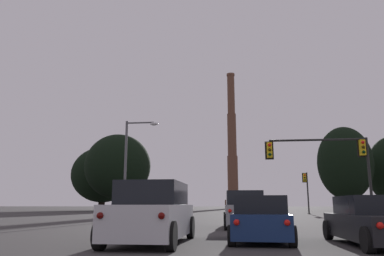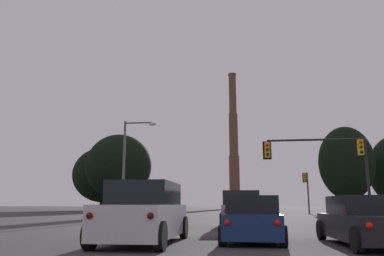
{
  "view_description": "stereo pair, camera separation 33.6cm",
  "coord_description": "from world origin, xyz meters",
  "px_view_note": "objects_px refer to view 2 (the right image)",
  "views": [
    {
      "loc": [
        -0.52,
        -1.94,
        1.15
      ],
      "look_at": [
        -5.98,
        46.04,
        11.11
      ],
      "focal_mm": 35.0,
      "sensor_mm": 36.0,
      "label": 1
    },
    {
      "loc": [
        -0.18,
        -1.9,
        1.15
      ],
      "look_at": [
        -5.98,
        46.04,
        11.11
      ],
      "focal_mm": 35.0,
      "sensor_mm": 36.0,
      "label": 2
    }
  ],
  "objects_px": {
    "hatchback_center_lane_second": "(253,220)",
    "suv_center_lane_front": "(240,210)",
    "suv_left_lane_second": "(145,213)",
    "traffic_light_overhead_right": "(330,157)",
    "traffic_light_far_right": "(307,186)",
    "sedan_right_lane_second": "(366,222)",
    "smokestack": "(234,153)",
    "street_lamp": "(129,158)"
  },
  "relations": [
    {
      "from": "hatchback_center_lane_second",
      "to": "suv_center_lane_front",
      "type": "bearing_deg",
      "value": 95.4
    },
    {
      "from": "suv_center_lane_front",
      "to": "suv_left_lane_second",
      "type": "bearing_deg",
      "value": -111.97
    },
    {
      "from": "traffic_light_overhead_right",
      "to": "traffic_light_far_right",
      "type": "distance_m",
      "value": 25.24
    },
    {
      "from": "sedan_right_lane_second",
      "to": "hatchback_center_lane_second",
      "type": "distance_m",
      "value": 3.33
    },
    {
      "from": "sedan_right_lane_second",
      "to": "traffic_light_far_right",
      "type": "bearing_deg",
      "value": 81.55
    },
    {
      "from": "traffic_light_far_right",
      "to": "traffic_light_overhead_right",
      "type": "bearing_deg",
      "value": -96.43
    },
    {
      "from": "suv_center_lane_front",
      "to": "smokestack",
      "type": "height_order",
      "value": "smokestack"
    },
    {
      "from": "sedan_right_lane_second",
      "to": "traffic_light_far_right",
      "type": "xyz_separation_m",
      "value": [
        5.24,
        38.89,
        2.85
      ]
    },
    {
      "from": "traffic_light_overhead_right",
      "to": "street_lamp",
      "type": "relative_size",
      "value": 0.89
    },
    {
      "from": "hatchback_center_lane_second",
      "to": "traffic_light_overhead_right",
      "type": "height_order",
      "value": "traffic_light_overhead_right"
    },
    {
      "from": "sedan_right_lane_second",
      "to": "smokestack",
      "type": "distance_m",
      "value": 116.23
    },
    {
      "from": "sedan_right_lane_second",
      "to": "hatchback_center_lane_second",
      "type": "height_order",
      "value": "hatchback_center_lane_second"
    },
    {
      "from": "suv_center_lane_front",
      "to": "smokestack",
      "type": "distance_m",
      "value": 108.1
    },
    {
      "from": "suv_left_lane_second",
      "to": "street_lamp",
      "type": "distance_m",
      "value": 18.02
    },
    {
      "from": "sedan_right_lane_second",
      "to": "traffic_light_overhead_right",
      "type": "height_order",
      "value": "traffic_light_overhead_right"
    },
    {
      "from": "street_lamp",
      "to": "smokestack",
      "type": "relative_size",
      "value": 0.17
    },
    {
      "from": "traffic_light_overhead_right",
      "to": "hatchback_center_lane_second",
      "type": "bearing_deg",
      "value": -113.41
    },
    {
      "from": "suv_center_lane_front",
      "to": "hatchback_center_lane_second",
      "type": "height_order",
      "value": "suv_center_lane_front"
    },
    {
      "from": "suv_center_lane_front",
      "to": "hatchback_center_lane_second",
      "type": "relative_size",
      "value": 1.19
    },
    {
      "from": "suv_center_lane_front",
      "to": "street_lamp",
      "type": "distance_m",
      "value": 12.6
    },
    {
      "from": "suv_left_lane_second",
      "to": "sedan_right_lane_second",
      "type": "relative_size",
      "value": 1.04
    },
    {
      "from": "street_lamp",
      "to": "smokestack",
      "type": "bearing_deg",
      "value": 85.68
    },
    {
      "from": "traffic_light_overhead_right",
      "to": "street_lamp",
      "type": "height_order",
      "value": "street_lamp"
    },
    {
      "from": "hatchback_center_lane_second",
      "to": "street_lamp",
      "type": "bearing_deg",
      "value": 121.88
    },
    {
      "from": "suv_center_lane_front",
      "to": "traffic_light_overhead_right",
      "type": "height_order",
      "value": "traffic_light_overhead_right"
    },
    {
      "from": "suv_left_lane_second",
      "to": "hatchback_center_lane_second",
      "type": "distance_m",
      "value": 3.47
    },
    {
      "from": "suv_left_lane_second",
      "to": "smokestack",
      "type": "distance_m",
      "value": 116.27
    },
    {
      "from": "suv_center_lane_front",
      "to": "hatchback_center_lane_second",
      "type": "distance_m",
      "value": 7.38
    },
    {
      "from": "suv_center_lane_front",
      "to": "smokestack",
      "type": "bearing_deg",
      "value": 88.54
    },
    {
      "from": "sedan_right_lane_second",
      "to": "traffic_light_far_right",
      "type": "height_order",
      "value": "traffic_light_far_right"
    },
    {
      "from": "traffic_light_far_right",
      "to": "street_lamp",
      "type": "height_order",
      "value": "street_lamp"
    },
    {
      "from": "hatchback_center_lane_second",
      "to": "traffic_light_far_right",
      "type": "bearing_deg",
      "value": 80.13
    },
    {
      "from": "hatchback_center_lane_second",
      "to": "traffic_light_far_right",
      "type": "distance_m",
      "value": 39.19
    },
    {
      "from": "suv_left_lane_second",
      "to": "sedan_right_lane_second",
      "type": "height_order",
      "value": "suv_left_lane_second"
    },
    {
      "from": "suv_left_lane_second",
      "to": "hatchback_center_lane_second",
      "type": "relative_size",
      "value": 1.18
    },
    {
      "from": "traffic_light_far_right",
      "to": "street_lamp",
      "type": "relative_size",
      "value": 0.69
    },
    {
      "from": "suv_left_lane_second",
      "to": "hatchback_center_lane_second",
      "type": "xyz_separation_m",
      "value": [
        3.35,
        0.89,
        -0.23
      ]
    },
    {
      "from": "hatchback_center_lane_second",
      "to": "street_lamp",
      "type": "distance_m",
      "value": 18.59
    },
    {
      "from": "suv_center_lane_front",
      "to": "hatchback_center_lane_second",
      "type": "bearing_deg",
      "value": -89.31
    },
    {
      "from": "sedan_right_lane_second",
      "to": "traffic_light_far_right",
      "type": "distance_m",
      "value": 39.34
    },
    {
      "from": "suv_center_lane_front",
      "to": "street_lamp",
      "type": "height_order",
      "value": "street_lamp"
    },
    {
      "from": "suv_left_lane_second",
      "to": "smokestack",
      "type": "xyz_separation_m",
      "value": [
        1.91,
        114.94,
        17.43
      ]
    }
  ]
}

